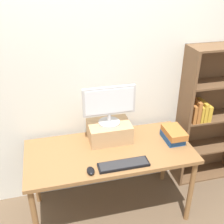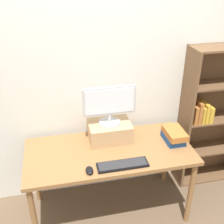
{
  "view_description": "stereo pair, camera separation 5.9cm",
  "coord_description": "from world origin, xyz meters",
  "px_view_note": "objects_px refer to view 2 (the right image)",
  "views": [
    {
      "loc": [
        -0.49,
        -2.05,
        2.31
      ],
      "look_at": [
        0.04,
        0.07,
        1.12
      ],
      "focal_mm": 45.0,
      "sensor_mm": 36.0,
      "label": 1
    },
    {
      "loc": [
        -0.43,
        -2.07,
        2.31
      ],
      "look_at": [
        0.04,
        0.07,
        1.12
      ],
      "focal_mm": 45.0,
      "sensor_mm": 36.0,
      "label": 2
    }
  ],
  "objects_px": {
    "bookshelf_unit": "(212,116)",
    "keyboard": "(123,165)",
    "riser_box": "(110,131)",
    "computer_monitor": "(109,104)",
    "book_stack": "(174,136)",
    "desk": "(109,157)",
    "computer_mouse": "(89,170)"
  },
  "relations": [
    {
      "from": "desk",
      "to": "computer_monitor",
      "type": "xyz_separation_m",
      "value": [
        0.04,
        0.18,
        0.46
      ]
    },
    {
      "from": "riser_box",
      "to": "book_stack",
      "type": "height_order",
      "value": "riser_box"
    },
    {
      "from": "desk",
      "to": "riser_box",
      "type": "height_order",
      "value": "riser_box"
    },
    {
      "from": "desk",
      "to": "computer_mouse",
      "type": "bearing_deg",
      "value": -130.32
    },
    {
      "from": "computer_mouse",
      "to": "book_stack",
      "type": "xyz_separation_m",
      "value": [
        0.86,
        0.27,
        0.05
      ]
    },
    {
      "from": "desk",
      "to": "book_stack",
      "type": "xyz_separation_m",
      "value": [
        0.63,
        0.0,
        0.14
      ]
    },
    {
      "from": "bookshelf_unit",
      "to": "keyboard",
      "type": "relative_size",
      "value": 3.61
    },
    {
      "from": "desk",
      "to": "computer_monitor",
      "type": "distance_m",
      "value": 0.5
    },
    {
      "from": "computer_monitor",
      "to": "keyboard",
      "type": "bearing_deg",
      "value": -87.12
    },
    {
      "from": "bookshelf_unit",
      "to": "riser_box",
      "type": "bearing_deg",
      "value": -174.25
    },
    {
      "from": "riser_box",
      "to": "computer_monitor",
      "type": "bearing_deg",
      "value": -90.0
    },
    {
      "from": "computer_monitor",
      "to": "keyboard",
      "type": "relative_size",
      "value": 1.11
    },
    {
      "from": "riser_box",
      "to": "keyboard",
      "type": "height_order",
      "value": "riser_box"
    },
    {
      "from": "keyboard",
      "to": "bookshelf_unit",
      "type": "bearing_deg",
      "value": 25.5
    },
    {
      "from": "desk",
      "to": "book_stack",
      "type": "height_order",
      "value": "book_stack"
    },
    {
      "from": "computer_mouse",
      "to": "keyboard",
      "type": "bearing_deg",
      "value": 3.43
    },
    {
      "from": "computer_monitor",
      "to": "computer_mouse",
      "type": "xyz_separation_m",
      "value": [
        -0.27,
        -0.44,
        -0.37
      ]
    },
    {
      "from": "riser_box",
      "to": "computer_monitor",
      "type": "distance_m",
      "value": 0.29
    },
    {
      "from": "bookshelf_unit",
      "to": "keyboard",
      "type": "bearing_deg",
      "value": -154.5
    },
    {
      "from": "riser_box",
      "to": "computer_mouse",
      "type": "bearing_deg",
      "value": -120.78
    },
    {
      "from": "bookshelf_unit",
      "to": "computer_mouse",
      "type": "distance_m",
      "value": 1.54
    },
    {
      "from": "riser_box",
      "to": "book_stack",
      "type": "relative_size",
      "value": 1.5
    },
    {
      "from": "book_stack",
      "to": "desk",
      "type": "bearing_deg",
      "value": -179.58
    },
    {
      "from": "book_stack",
      "to": "riser_box",
      "type": "bearing_deg",
      "value": 163.46
    },
    {
      "from": "computer_monitor",
      "to": "book_stack",
      "type": "xyz_separation_m",
      "value": [
        0.59,
        -0.17,
        -0.32
      ]
    },
    {
      "from": "desk",
      "to": "bookshelf_unit",
      "type": "xyz_separation_m",
      "value": [
        1.21,
        0.3,
        0.12
      ]
    },
    {
      "from": "bookshelf_unit",
      "to": "book_stack",
      "type": "xyz_separation_m",
      "value": [
        -0.57,
        -0.29,
        0.02
      ]
    },
    {
      "from": "desk",
      "to": "book_stack",
      "type": "bearing_deg",
      "value": 0.42
    },
    {
      "from": "desk",
      "to": "computer_mouse",
      "type": "relative_size",
      "value": 14.81
    },
    {
      "from": "computer_mouse",
      "to": "bookshelf_unit",
      "type": "bearing_deg",
      "value": 21.47
    },
    {
      "from": "bookshelf_unit",
      "to": "riser_box",
      "type": "height_order",
      "value": "bookshelf_unit"
    },
    {
      "from": "computer_mouse",
      "to": "riser_box",
      "type": "bearing_deg",
      "value": 59.22
    }
  ]
}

